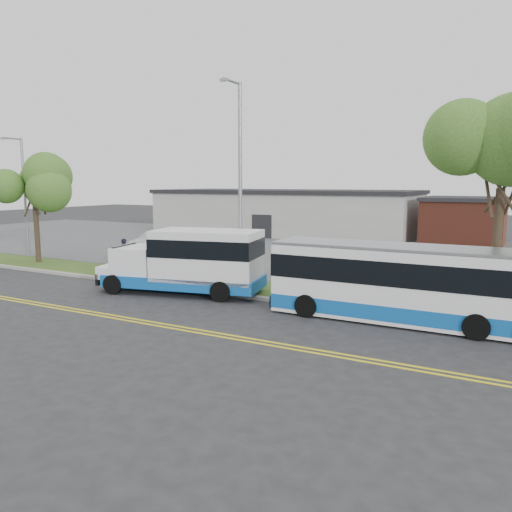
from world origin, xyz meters
The scene contains 19 objects.
ground centered at (0.00, 0.00, 0.00)m, with size 140.00×140.00×0.00m, color #28282B.
lane_line_north centered at (0.00, -3.85, 0.01)m, with size 70.00×0.12×0.01m, color yellow.
lane_line_south centered at (0.00, -4.15, 0.01)m, with size 70.00×0.12×0.01m, color yellow.
curb centered at (0.00, 1.10, 0.07)m, with size 80.00×0.30×0.15m, color #9E9B93.
verge centered at (0.00, 2.90, 0.05)m, with size 80.00×3.30×0.10m, color #334C19.
parking_lot centered at (0.00, 17.00, 0.05)m, with size 80.00×25.00×0.10m, color #4C4C4F.
commercial_building centered at (-6.00, 27.00, 2.18)m, with size 25.40×10.40×4.35m.
brick_wing centered at (10.50, 26.00, 1.96)m, with size 6.30×7.30×3.90m.
tree_east centered at (14.00, 3.00, 6.20)m, with size 5.20×5.20×8.33m.
tree_west centered at (-12.00, 3.20, 5.12)m, with size 4.40×4.40×6.91m.
streetlight_near centered at (3.00, 2.73, 5.23)m, with size 0.35×1.53×9.50m.
streetlight_far centered at (-16.00, 5.42, 4.48)m, with size 0.35×1.53×8.00m.
shuttle_bus centered at (1.62, 0.75, 1.57)m, with size 7.97×3.94×2.94m.
transit_bus centered at (11.34, 0.60, 1.42)m, with size 10.13×2.51×2.80m.
pedestrian centered at (-5.51, 4.00, 0.97)m, with size 0.64×0.42×1.75m, color black.
parked_car_a centered at (-8.06, 9.98, 0.88)m, with size 1.64×4.71×1.55m, color #B5B8BD.
parked_car_b centered at (-7.72, 11.87, 0.72)m, with size 1.74×4.28×1.24m, color silver.
grocery_bag_left centered at (-5.81, 3.75, 0.26)m, with size 0.32×0.32×0.32m, color white.
grocery_bag_right centered at (-5.21, 4.25, 0.26)m, with size 0.32×0.32×0.32m, color white.
Camera 1 is at (14.90, -17.57, 5.05)m, focal length 35.00 mm.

